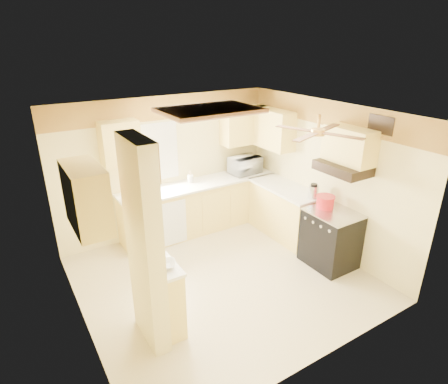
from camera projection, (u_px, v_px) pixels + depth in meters
floor at (223, 278)px, 5.70m from camera, size 4.00×4.00×0.00m
ceiling at (222, 114)px, 4.74m from camera, size 4.00×4.00×0.00m
wall_back at (167, 167)px, 6.71m from camera, size 4.00×0.00×4.00m
wall_front at (322, 270)px, 3.73m from camera, size 4.00×0.00×4.00m
wall_left at (73, 242)px, 4.24m from camera, size 0.00×3.80×3.80m
wall_right at (325, 177)px, 6.20m from camera, size 0.00×3.80×3.80m
wallpaper_border at (164, 108)px, 6.29m from camera, size 4.00×0.02×0.40m
partition_column at (145, 247)px, 4.13m from camera, size 0.20×0.70×2.50m
partition_ledge at (167, 299)px, 4.54m from camera, size 0.25×0.55×0.90m
ledge_top at (165, 267)px, 4.36m from camera, size 0.28×0.58×0.04m
lower_cabinets_back at (200, 207)px, 7.03m from camera, size 3.00×0.60×0.90m
lower_cabinets_right at (284, 212)px, 6.83m from camera, size 0.60×1.40×0.90m
countertop_back at (200, 184)px, 6.84m from camera, size 3.04×0.64×0.04m
countertop_right at (286, 188)px, 6.64m from camera, size 0.64×1.44×0.04m
dishwasher_panel at (171, 224)px, 6.42m from camera, size 0.58×0.02×0.80m
window at (153, 153)px, 6.46m from camera, size 0.92×0.02×1.02m
upper_cab_back_left at (120, 143)px, 5.93m from camera, size 0.60×0.35×0.70m
upper_cab_back_right at (244, 125)px, 7.10m from camera, size 0.90×0.35×0.70m
upper_cab_right at (271, 128)px, 6.86m from camera, size 0.35×1.00×0.70m
upper_cab_left_wall at (86, 198)px, 3.90m from camera, size 0.35×0.75×0.70m
upper_cab_over_stove at (349, 145)px, 5.41m from camera, size 0.35×0.76×0.52m
stove at (331, 238)px, 5.91m from camera, size 0.68×0.77×0.92m
range_hood at (343, 168)px, 5.50m from camera, size 0.50×0.76×0.14m
poster_menu at (150, 195)px, 3.95m from camera, size 0.02×0.42×0.57m
poster_nashville at (154, 249)px, 4.20m from camera, size 0.02×0.42×0.57m
ceiling_light_panel at (210, 110)px, 5.20m from camera, size 1.35×0.95×0.06m
ceiling_fan at (318, 132)px, 4.76m from camera, size 1.15×1.15×0.26m
vent_grate at (381, 125)px, 5.08m from camera, size 0.02×0.40×0.25m
microwave at (245, 165)px, 7.26m from camera, size 0.62×0.44×0.33m
bowl at (165, 265)px, 4.32m from camera, size 0.31×0.31×0.06m
dutch_oven at (325, 202)px, 5.86m from camera, size 0.29×0.29×0.20m
kettle at (313, 192)px, 6.13m from camera, size 0.16×0.16×0.25m
dish_rack at (140, 191)px, 6.23m from camera, size 0.43×0.34×0.23m
utensil_crock at (190, 178)px, 6.83m from camera, size 0.11×0.11×0.21m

